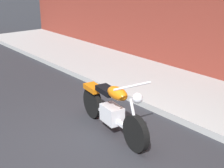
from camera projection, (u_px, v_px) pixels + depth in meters
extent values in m
plane|color=#28282D|center=(100.00, 142.00, 5.68)|extent=(60.00, 60.00, 0.00)
cube|color=#A4A4A4|center=(202.00, 99.00, 7.40)|extent=(20.36, 2.57, 0.14)
cylinder|color=black|center=(136.00, 133.00, 5.33)|extent=(0.64, 0.20, 0.63)
cylinder|color=black|center=(93.00, 103.00, 6.56)|extent=(0.64, 0.20, 0.63)
cube|color=silver|center=(112.00, 114.00, 5.93)|extent=(0.48, 0.34, 0.32)
cube|color=silver|center=(112.00, 117.00, 5.95)|extent=(1.36, 0.28, 0.06)
ellipsoid|color=#D1660C|center=(117.00, 93.00, 5.62)|extent=(0.55, 0.33, 0.22)
cube|color=black|center=(107.00, 90.00, 5.93)|extent=(0.51, 0.31, 0.10)
cube|color=#D1660C|center=(94.00, 88.00, 6.40)|extent=(0.47, 0.30, 0.10)
cylinder|color=silver|center=(134.00, 117.00, 5.28)|extent=(0.28, 0.09, 0.58)
cylinder|color=silver|center=(133.00, 86.00, 5.16)|extent=(0.14, 0.70, 0.04)
sphere|color=silver|center=(137.00, 98.00, 5.10)|extent=(0.17, 0.17, 0.17)
cylinder|color=silver|center=(112.00, 112.00, 6.24)|extent=(0.80, 0.20, 0.09)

